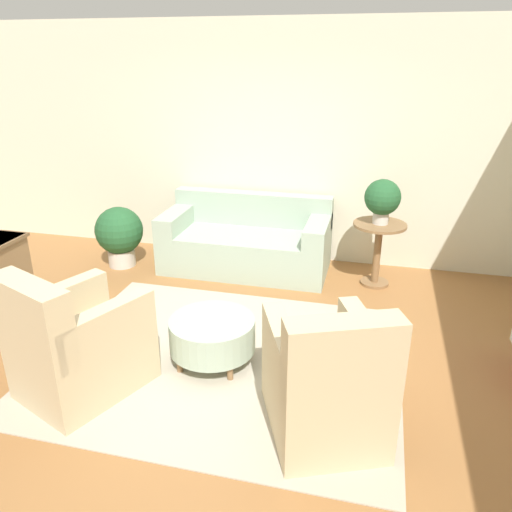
# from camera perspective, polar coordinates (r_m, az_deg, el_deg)

# --- Properties ---
(ground_plane) EXTENTS (16.00, 16.00, 0.00)m
(ground_plane) POSITION_cam_1_polar(r_m,az_deg,el_deg) (4.33, -3.77, -11.75)
(ground_plane) COLOR #996638
(wall_back) EXTENTS (8.87, 0.12, 2.80)m
(wall_back) POSITION_cam_1_polar(r_m,az_deg,el_deg) (6.11, 3.13, 12.55)
(wall_back) COLOR beige
(wall_back) RESTS_ON ground_plane
(rug) EXTENTS (2.93, 2.43, 0.01)m
(rug) POSITION_cam_1_polar(r_m,az_deg,el_deg) (4.33, -3.77, -11.69)
(rug) COLOR #B2A893
(rug) RESTS_ON ground_plane
(couch) EXTENTS (1.94, 0.91, 0.85)m
(couch) POSITION_cam_1_polar(r_m,az_deg,el_deg) (5.96, -1.08, 1.55)
(couch) COLOR #9EB29E
(couch) RESTS_ON ground_plane
(armchair_left) EXTENTS (0.98, 1.08, 1.01)m
(armchair_left) POSITION_cam_1_polar(r_m,az_deg,el_deg) (3.99, -19.92, -9.76)
(armchair_left) COLOR #C6B289
(armchair_left) RESTS_ON rug
(armchair_right) EXTENTS (0.98, 1.08, 1.01)m
(armchair_right) POSITION_cam_1_polar(r_m,az_deg,el_deg) (3.42, 8.04, -14.31)
(armchair_right) COLOR #C6B289
(armchair_right) RESTS_ON rug
(ottoman_table) EXTENTS (0.71, 0.71, 0.39)m
(ottoman_table) POSITION_cam_1_polar(r_m,az_deg,el_deg) (4.18, -5.01, -8.90)
(ottoman_table) COLOR #9EB29E
(ottoman_table) RESTS_ON rug
(side_table) EXTENTS (0.57, 0.57, 0.72)m
(side_table) POSITION_cam_1_polar(r_m,az_deg,el_deg) (5.61, 13.78, 1.46)
(side_table) COLOR olive
(side_table) RESTS_ON ground_plane
(potted_plant_on_side_table) EXTENTS (0.38, 0.38, 0.48)m
(potted_plant_on_side_table) POSITION_cam_1_polar(r_m,az_deg,el_deg) (5.46, 14.26, 6.39)
(potted_plant_on_side_table) COLOR beige
(potted_plant_on_side_table) RESTS_ON side_table
(potted_plant_floor) EXTENTS (0.57, 0.57, 0.73)m
(potted_plant_floor) POSITION_cam_1_polar(r_m,az_deg,el_deg) (6.21, -15.35, 2.52)
(potted_plant_floor) COLOR beige
(potted_plant_floor) RESTS_ON ground_plane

